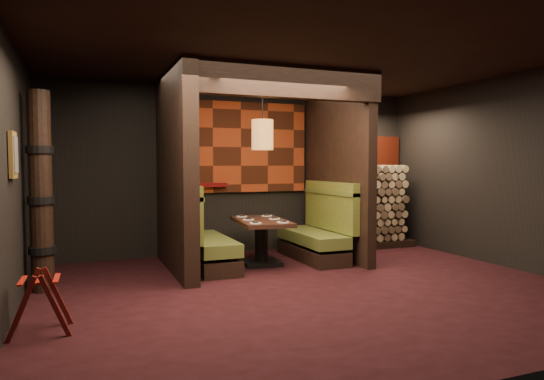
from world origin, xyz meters
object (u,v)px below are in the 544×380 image
Objects in this scene: totem_column at (41,193)px; pendant_lamp at (262,135)px; booth_bench_left at (202,241)px; dining_table at (261,235)px; luggage_rack at (40,300)px; booth_bench_right at (318,234)px; firewood_stack at (366,206)px.

pendant_lamp is at bearing 8.11° from totem_column.
booth_bench_left reaches higher than dining_table.
dining_table is (0.90, -0.07, 0.05)m from booth_bench_left.
dining_table reaches higher than luggage_rack.
booth_bench_right is 1.17× the size of dining_table.
totem_column is 5.50m from firewood_stack.
luggage_rack is (-2.91, -2.01, -1.67)m from pendant_lamp.
booth_bench_left is at bearing -167.83° from firewood_stack.
totem_column reaches higher than booth_bench_left.
dining_table is at bearing -161.75° from firewood_stack.
booth_bench_right is 1.44× the size of pendant_lamp.
booth_bench_right is (1.89, 0.00, 0.00)m from booth_bench_left.
totem_column reaches higher than luggage_rack.
booth_bench_right is at bearing 7.86° from totem_column.
luggage_rack is (-2.91, -2.06, -0.16)m from dining_table.
booth_bench_right is 4.10m from totem_column.
booth_bench_left is at bearing 172.10° from pendant_lamp.
booth_bench_right is 4.45m from luggage_rack.
luggage_rack is 0.35× the size of firewood_stack.
luggage_rack is (-2.01, -2.13, -0.10)m from booth_bench_left.
booth_bench_left is at bearing 175.25° from dining_table.
firewood_stack is at bearing 12.17° from booth_bench_left.
booth_bench_right is 0.92× the size of firewood_stack.
pendant_lamp is at bearing -7.90° from booth_bench_left.
firewood_stack is (2.35, 0.77, 0.29)m from dining_table.
booth_bench_left is 0.92× the size of firewood_stack.
firewood_stack is at bearing 27.35° from booth_bench_right.
dining_table is at bearing 9.05° from totem_column.
luggage_rack is 1.82m from totem_column.
luggage_rack is 0.25× the size of totem_column.
pendant_lamp is at bearing -160.66° from firewood_stack.
booth_bench_left is 0.90m from dining_table.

